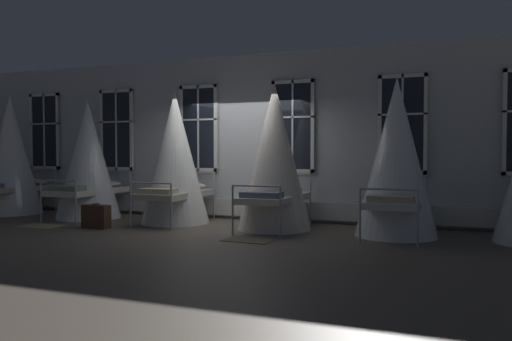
{
  "coord_description": "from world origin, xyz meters",
  "views": [
    {
      "loc": [
        4.14,
        -8.81,
        1.41
      ],
      "look_at": [
        0.69,
        0.14,
        1.09
      ],
      "focal_mm": 35.7,
      "sensor_mm": 36.0,
      "label": 1
    }
  ],
  "objects_px": {
    "cot_first": "(11,156)",
    "suitcase_dark": "(96,216)",
    "cot_third": "(175,159)",
    "cot_fourth": "(275,158)",
    "cot_second": "(88,161)",
    "cot_fifth": "(396,159)"
  },
  "relations": [
    {
      "from": "cot_second",
      "to": "cot_first",
      "type": "bearing_deg",
      "value": 88.73
    },
    {
      "from": "cot_first",
      "to": "cot_third",
      "type": "distance_m",
      "value": 4.36
    },
    {
      "from": "cot_third",
      "to": "cot_fourth",
      "type": "distance_m",
      "value": 2.16
    },
    {
      "from": "cot_third",
      "to": "cot_fourth",
      "type": "relative_size",
      "value": 0.98
    },
    {
      "from": "cot_fifth",
      "to": "suitcase_dark",
      "type": "bearing_deg",
      "value": 102.52
    },
    {
      "from": "cot_second",
      "to": "suitcase_dark",
      "type": "distance_m",
      "value": 1.94
    },
    {
      "from": "cot_fourth",
      "to": "suitcase_dark",
      "type": "bearing_deg",
      "value": 109.36
    },
    {
      "from": "cot_third",
      "to": "cot_second",
      "type": "bearing_deg",
      "value": 88.79
    },
    {
      "from": "cot_third",
      "to": "cot_fifth",
      "type": "height_order",
      "value": "cot_fifth"
    },
    {
      "from": "cot_fifth",
      "to": "suitcase_dark",
      "type": "xyz_separation_m",
      "value": [
        -5.36,
        -1.09,
        -1.09
      ]
    },
    {
      "from": "cot_third",
      "to": "suitcase_dark",
      "type": "xyz_separation_m",
      "value": [
        -1.02,
        -1.19,
        -1.07
      ]
    },
    {
      "from": "cot_second",
      "to": "cot_third",
      "type": "distance_m",
      "value": 2.16
    },
    {
      "from": "cot_first",
      "to": "cot_fifth",
      "type": "relative_size",
      "value": 1.02
    },
    {
      "from": "cot_second",
      "to": "cot_fourth",
      "type": "relative_size",
      "value": 0.95
    },
    {
      "from": "cot_fourth",
      "to": "suitcase_dark",
      "type": "height_order",
      "value": "cot_fourth"
    },
    {
      "from": "cot_first",
      "to": "suitcase_dark",
      "type": "bearing_deg",
      "value": -108.27
    },
    {
      "from": "cot_third",
      "to": "suitcase_dark",
      "type": "distance_m",
      "value": 1.89
    },
    {
      "from": "cot_first",
      "to": "cot_second",
      "type": "height_order",
      "value": "cot_first"
    },
    {
      "from": "cot_second",
      "to": "cot_fifth",
      "type": "distance_m",
      "value": 6.5
    },
    {
      "from": "cot_second",
      "to": "suitcase_dark",
      "type": "relative_size",
      "value": 4.5
    },
    {
      "from": "cot_first",
      "to": "cot_fourth",
      "type": "distance_m",
      "value": 6.52
    },
    {
      "from": "cot_second",
      "to": "cot_fifth",
      "type": "height_order",
      "value": "cot_fifth"
    }
  ]
}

